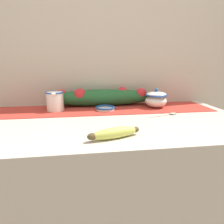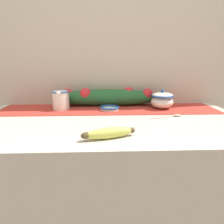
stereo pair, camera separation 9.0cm
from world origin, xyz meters
name	(u,v)px [view 2 (the right image)]	position (x,y,z in m)	size (l,w,h in m)	color
countertop	(110,202)	(0.00, 0.00, 0.47)	(1.35, 0.71, 0.93)	beige
back_wall	(108,62)	(0.00, 0.37, 1.20)	(2.15, 0.04, 2.40)	beige
table_runner	(109,109)	(0.00, 0.20, 0.93)	(1.24, 0.28, 0.00)	#B23328
cream_pitcher	(61,99)	(-0.27, 0.21, 0.99)	(0.10, 0.12, 0.11)	white
sugar_bowl	(162,100)	(0.31, 0.20, 0.98)	(0.13, 0.13, 0.11)	white
small_dish	(110,108)	(0.01, 0.18, 0.94)	(0.11, 0.11, 0.02)	white
banana	(109,133)	(-0.01, -0.24, 0.95)	(0.20, 0.09, 0.04)	#CCD156
spoon	(176,116)	(0.34, 0.04, 0.94)	(0.17, 0.07, 0.01)	#A89E89
poinsettia_garland	(107,97)	(-0.01, 0.29, 0.99)	(0.68, 0.11, 0.11)	#235B2D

